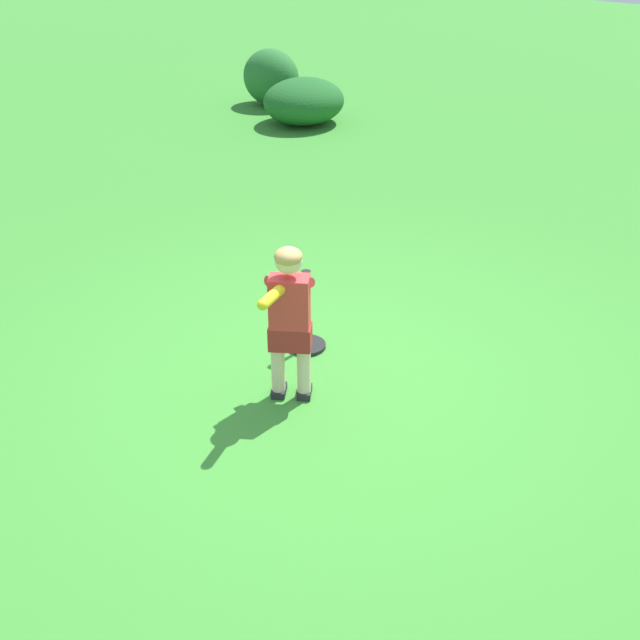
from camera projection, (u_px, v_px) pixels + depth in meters
ground_plane at (330, 371)px, 5.44m from camera, size 40.00×40.00×0.00m
child_batter at (289, 311)px, 4.86m from camera, size 0.34×0.60×1.08m
batting_tee at (307, 335)px, 5.67m from camera, size 0.28×0.28×0.62m
shrub_left_background at (304, 101)px, 10.85m from camera, size 1.09×1.19×0.62m
shrub_right_background at (271, 77)px, 11.71m from camera, size 0.91×0.73×0.83m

